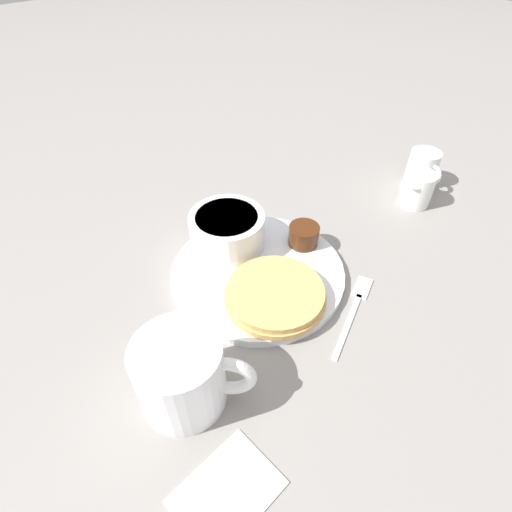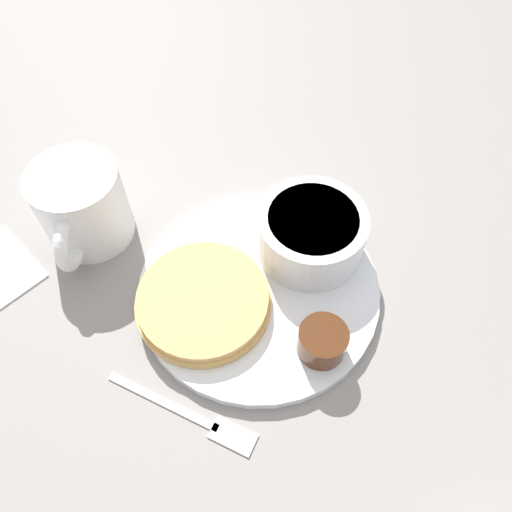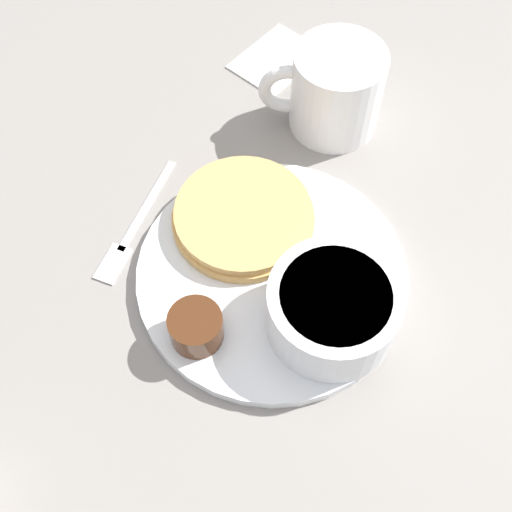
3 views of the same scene
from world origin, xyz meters
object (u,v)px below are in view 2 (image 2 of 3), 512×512
Objects in this scene: bowl at (311,232)px; fork at (197,418)px; plate at (259,288)px; coffee_mug at (82,207)px.

fork is at bearing -71.77° from bowl.
plate is 2.27× the size of coffee_mug.
plate is 2.22× the size of bowl.
plate is 0.14m from fork.
plate is 1.74× the size of fork.
coffee_mug reaches higher than fork.
bowl is at bearing 108.23° from fork.
fork is (0.06, -0.19, -0.04)m from bowl.
bowl is 1.02× the size of coffee_mug.
fork is (0.24, -0.03, -0.04)m from coffee_mug.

